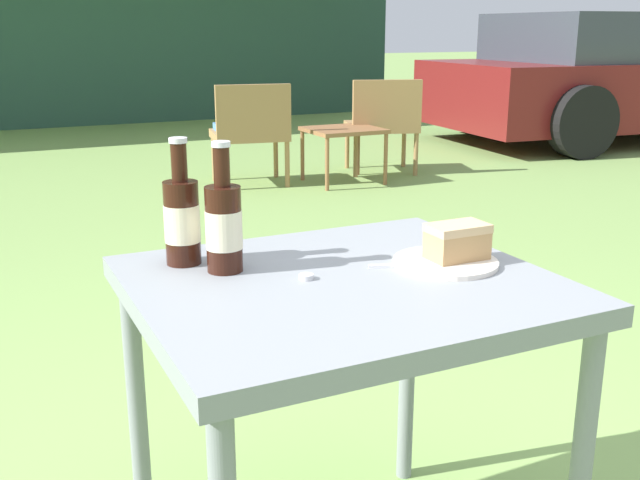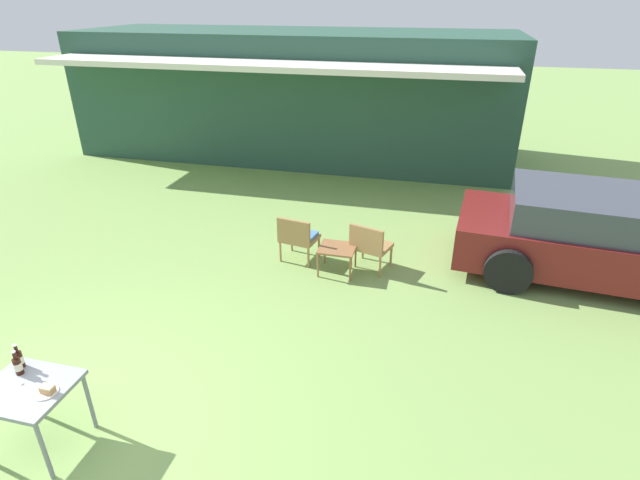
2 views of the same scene
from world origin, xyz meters
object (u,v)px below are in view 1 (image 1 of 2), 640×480
object	(u,v)px
wicker_chair_cushioned	(250,128)
cola_bottle_far	(182,219)
wicker_chair_plain	(383,120)
cake_on_plate	(452,250)
garden_side_table	(344,134)
cola_bottle_near	(224,225)
patio_table	(343,318)
parked_car	(622,78)

from	to	relation	value
wicker_chair_cushioned	cola_bottle_far	world-z (taller)	cola_bottle_far
wicker_chair_plain	cake_on_plate	xyz separation A→B (m)	(-2.22, -4.06, 0.29)
wicker_chair_plain	cola_bottle_far	xyz separation A→B (m)	(-2.70, -3.82, 0.35)
cake_on_plate	cola_bottle_far	distance (m)	0.54
garden_side_table	cola_bottle_near	bearing A→B (deg)	-120.42
wicker_chair_plain	cake_on_plate	distance (m)	4.63
wicker_chair_cushioned	patio_table	size ratio (longest dim) A/B	0.99
parked_car	wicker_chair_cushioned	size ratio (longest dim) A/B	5.58
wicker_chair_plain	cola_bottle_near	xyz separation A→B (m)	(-2.64, -3.90, 0.35)
cola_bottle_near	wicker_chair_cushioned	bearing A→B (deg)	68.98
patio_table	cake_on_plate	bearing A→B (deg)	-2.66
cake_on_plate	cola_bottle_far	size ratio (longest dim) A/B	0.83
parked_car	cola_bottle_far	xyz separation A→B (m)	(-5.98, -4.48, 0.15)
patio_table	cake_on_plate	distance (m)	0.26
parked_car	wicker_chair_cushioned	distance (m)	4.47
wicker_chair_plain	cola_bottle_near	bearing A→B (deg)	73.74
wicker_chair_plain	garden_side_table	size ratio (longest dim) A/B	1.41
patio_table	cola_bottle_far	size ratio (longest dim) A/B	3.04
cola_bottle_near	cake_on_plate	bearing A→B (deg)	-19.89
garden_side_table	cola_bottle_near	distance (m)	4.32
wicker_chair_cushioned	cola_bottle_near	bearing A→B (deg)	79.00
cola_bottle_near	cola_bottle_far	size ratio (longest dim) A/B	1.00
cola_bottle_near	garden_side_table	bearing A→B (deg)	59.58
garden_side_table	wicker_chair_plain	bearing A→B (deg)	22.79
parked_car	patio_table	world-z (taller)	parked_car
wicker_chair_cushioned	cola_bottle_near	size ratio (longest dim) A/B	3.02
wicker_chair_cushioned	cake_on_plate	distance (m)	4.23
patio_table	parked_car	bearing A→B (deg)	39.35
parked_car	wicker_chair_plain	xyz separation A→B (m)	(-3.29, -0.66, -0.20)
wicker_chair_cushioned	wicker_chair_plain	distance (m)	1.13
patio_table	cake_on_plate	xyz separation A→B (m)	(0.24, -0.01, 0.11)
patio_table	cola_bottle_near	world-z (taller)	cola_bottle_near
garden_side_table	cola_bottle_near	xyz separation A→B (m)	(-2.18, -3.71, 0.42)
patio_table	wicker_chair_plain	bearing A→B (deg)	58.77
cola_bottle_far	cake_on_plate	bearing A→B (deg)	-25.96
parked_car	cola_bottle_near	xyz separation A→B (m)	(-5.92, -4.57, 0.15)
wicker_chair_plain	garden_side_table	distance (m)	0.50
cake_on_plate	cola_bottle_far	bearing A→B (deg)	154.04
patio_table	cola_bottle_near	distance (m)	0.29
patio_table	cola_bottle_near	xyz separation A→B (m)	(-0.18, 0.14, 0.17)
garden_side_table	patio_table	world-z (taller)	patio_table
patio_table	cola_bottle_far	xyz separation A→B (m)	(-0.24, 0.22, 0.17)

